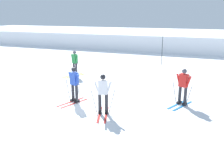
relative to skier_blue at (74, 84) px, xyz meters
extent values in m
plane|color=white|center=(0.41, 0.09, -0.92)|extent=(120.00, 120.00, 0.00)
cube|color=white|center=(0.41, 19.38, -0.01)|extent=(80.00, 7.82, 1.81)
cube|color=red|center=(0.08, -0.18, -0.91)|extent=(0.68, 1.52, 0.02)
cube|color=red|center=(-0.18, -0.08, -0.91)|extent=(0.68, 1.52, 0.02)
cube|color=black|center=(0.13, -0.04, -0.85)|extent=(0.21, 0.29, 0.10)
cube|color=black|center=(-0.13, 0.06, -0.85)|extent=(0.21, 0.29, 0.10)
cylinder|color=#2D2D33|center=(0.13, -0.04, -0.37)|extent=(0.14, 0.14, 0.85)
cylinder|color=#2D2D33|center=(-0.13, 0.06, -0.37)|extent=(0.14, 0.14, 0.85)
cube|color=#284CB7|center=(0.00, 0.01, 0.25)|extent=(0.44, 0.36, 0.60)
cylinder|color=#284CB7|center=(0.23, -0.10, 0.24)|extent=(0.27, 0.18, 0.55)
cylinder|color=#284CB7|center=(-0.24, 0.08, 0.24)|extent=(0.27, 0.18, 0.55)
sphere|color=black|center=(0.00, 0.01, 0.68)|extent=(0.22, 0.22, 0.22)
cylinder|color=#38383D|center=(0.31, -0.22, -0.40)|extent=(0.25, 0.12, 1.04)
cylinder|color=#38383D|center=(-0.38, 0.05, -0.40)|extent=(0.25, 0.12, 1.04)
cube|color=gold|center=(-2.36, 4.19, -0.91)|extent=(0.78, 1.48, 0.02)
cube|color=gold|center=(-2.61, 4.31, -0.91)|extent=(0.78, 1.48, 0.02)
cube|color=black|center=(-2.29, 4.32, -0.85)|extent=(0.22, 0.29, 0.10)
cube|color=black|center=(-2.54, 4.44, -0.85)|extent=(0.22, 0.29, 0.10)
cylinder|color=#38333D|center=(-2.29, 4.32, -0.37)|extent=(0.14, 0.14, 0.85)
cylinder|color=#38333D|center=(-2.54, 4.44, -0.37)|extent=(0.14, 0.14, 0.85)
cube|color=#23843D|center=(-2.42, 4.38, 0.25)|extent=(0.45, 0.38, 0.60)
cylinder|color=#23843D|center=(-2.20, 4.25, 0.24)|extent=(0.27, 0.19, 0.55)
cylinder|color=#23843D|center=(-2.65, 4.47, 0.24)|extent=(0.27, 0.19, 0.55)
sphere|color=#4C4C56|center=(-2.42, 4.38, 0.68)|extent=(0.22, 0.22, 0.22)
cylinder|color=#38383D|center=(-2.16, 4.15, -0.36)|extent=(0.31, 0.17, 1.12)
cylinder|color=#38383D|center=(-2.76, 4.44, -0.36)|extent=(0.31, 0.17, 1.12)
cube|color=#237AC6|center=(4.89, 1.26, -0.91)|extent=(0.78, 1.48, 0.02)
cube|color=#237AC6|center=(4.64, 1.39, -0.91)|extent=(0.78, 1.48, 0.02)
cube|color=black|center=(4.95, 1.40, -0.85)|extent=(0.22, 0.29, 0.10)
cube|color=black|center=(4.70, 1.52, -0.85)|extent=(0.22, 0.29, 0.10)
cylinder|color=#2D2D33|center=(4.95, 1.40, -0.37)|extent=(0.14, 0.14, 0.85)
cylinder|color=#2D2D33|center=(4.70, 1.52, -0.37)|extent=(0.14, 0.14, 0.85)
cube|color=red|center=(4.83, 1.46, 0.25)|extent=(0.45, 0.38, 0.60)
cylinder|color=red|center=(5.04, 1.33, 0.24)|extent=(0.27, 0.19, 0.55)
cylinder|color=red|center=(4.59, 1.55, 0.24)|extent=(0.27, 0.19, 0.55)
sphere|color=#4C4C56|center=(4.83, 1.46, 0.68)|extent=(0.22, 0.22, 0.22)
cylinder|color=#38383D|center=(5.11, 1.21, -0.38)|extent=(0.26, 0.15, 1.07)
cylinder|color=#38383D|center=(4.46, 1.53, -0.38)|extent=(0.26, 0.15, 1.07)
cube|color=#B7B2A3|center=(4.92, 1.65, 0.27)|extent=(0.33, 0.28, 0.40)
cube|color=red|center=(1.95, -0.84, -0.91)|extent=(0.56, 1.56, 0.02)
cube|color=red|center=(1.69, -0.93, -0.91)|extent=(0.56, 1.56, 0.02)
cube|color=black|center=(1.91, -0.70, -0.85)|extent=(0.19, 0.28, 0.10)
cube|color=black|center=(1.64, -0.78, -0.85)|extent=(0.19, 0.28, 0.10)
cylinder|color=#2D2D33|center=(1.91, -0.70, -0.37)|extent=(0.14, 0.14, 0.85)
cylinder|color=#2D2D33|center=(1.64, -0.78, -0.37)|extent=(0.14, 0.14, 0.85)
cube|color=white|center=(1.77, -0.74, 0.25)|extent=(0.43, 0.34, 0.60)
cylinder|color=white|center=(2.02, -0.69, 0.24)|extent=(0.27, 0.16, 0.55)
cylinder|color=white|center=(1.54, -0.83, 0.24)|extent=(0.27, 0.16, 0.55)
sphere|color=black|center=(1.77, -0.74, 0.68)|extent=(0.22, 0.22, 0.22)
cylinder|color=#38383D|center=(2.15, -0.73, -0.37)|extent=(0.27, 0.10, 1.09)
cylinder|color=#38383D|center=(1.45, -0.94, -0.37)|extent=(0.27, 0.10, 1.09)
cube|color=teal|center=(1.71, -0.54, 0.27)|extent=(0.32, 0.25, 0.40)
cylinder|color=black|center=(2.56, 9.92, 0.25)|extent=(0.04, 0.04, 2.33)
camera|label=1|loc=(5.33, -9.21, 3.19)|focal=37.43mm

